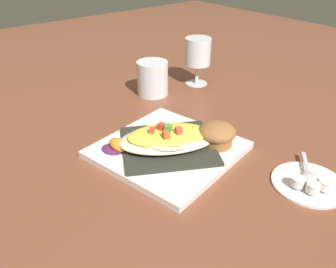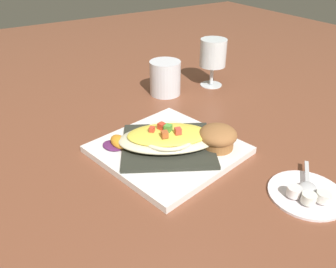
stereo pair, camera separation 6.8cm
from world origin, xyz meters
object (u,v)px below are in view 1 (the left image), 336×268
Objects in this scene: orange_garnish at (117,146)px; stemmed_glass at (198,54)px; square_plate at (168,150)px; creamer_saucer at (309,183)px; muffin at (217,134)px; coffee_mug at (153,79)px; creamer_cup_1 at (313,187)px; creamer_cup_2 at (326,185)px; creamer_cup_0 at (298,182)px; spoon at (310,177)px; gratin_dish at (168,137)px.

stemmed_glass is (-0.18, 0.39, 0.07)m from orange_garnish.
creamer_saucer is (0.24, 0.13, -0.00)m from square_plate.
coffee_mug is (-0.31, 0.07, 0.00)m from muffin.
muffin is at bearing -13.24° from coffee_mug.
orange_garnish reaches higher than creamer_cup_1.
coffee_mug is 0.15m from stemmed_glass.
creamer_cup_2 is at bearing 33.50° from orange_garnish.
muffin reaches higher than creamer_cup_0.
creamer_cup_0 is at bearing -166.08° from creamer_cup_1.
stemmed_glass is at bearing 158.45° from creamer_cup_1.
stemmed_glass reaches higher than creamer_cup_1.
spoon is 0.03m from creamer_cup_1.
stemmed_glass is at bearing 127.96° from square_plate.
creamer_saucer is at bearing 28.28° from gratin_dish.
creamer_saucer is at bearing -178.73° from creamer_cup_2.
creamer_saucer is 5.41× the size of creamer_cup_0.
orange_garnish is 0.36m from spoon.
creamer_cup_2 is (0.01, 0.02, 0.00)m from creamer_cup_1.
creamer_saucer is 1.43× the size of spoon.
square_plate is 0.28m from creamer_cup_1.
gratin_dish is 0.10m from muffin.
orange_garnish is 0.43× the size of stemmed_glass.
creamer_cup_0 is 0.05m from creamer_cup_2.
creamer_cup_0 is 0.03m from creamer_cup_1.
coffee_mug is 0.53m from creamer_cup_2.
square_plate is 10.58× the size of creamer_cup_2.
stemmed_glass reaches higher than creamer_cup_0.
creamer_cup_0 is at bearing 23.22° from square_plate.
creamer_cup_1 reaches higher than square_plate.
creamer_cup_2 is (0.50, -0.17, -0.07)m from stemmed_glass.
stemmed_glass is at bearing 161.18° from creamer_cup_2.
orange_garnish is 2.44× the size of creamer_cup_1.
square_plate is 0.30m from coffee_mug.
creamer_cup_0 is (0.47, -0.20, -0.07)m from stemmed_glass.
square_plate is 2.79× the size of spoon.
spoon is (0.24, 0.13, -0.02)m from gratin_dish.
stemmed_glass is 5.65× the size of creamer_cup_0.
creamer_saucer is (0.24, 0.13, -0.03)m from gratin_dish.
stemmed_glass is at bearing 160.29° from spoon.
stemmed_glass is 1.49× the size of spoon.
spoon is at bearing -2.75° from coffee_mug.
square_plate is at bearing -31.28° from coffee_mug.
orange_garnish is 0.43m from stemmed_glass.
stemmed_glass is 5.65× the size of creamer_cup_2.
muffin is 3.18× the size of creamer_cup_1.
creamer_cup_0 is at bearing 32.67° from orange_garnish.
creamer_cup_2 is at bearing -18.82° from stemmed_glass.
muffin is 0.18m from creamer_cup_0.
square_plate is 1.87× the size of stemmed_glass.
stemmed_glass is at bearing 142.97° from muffin.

